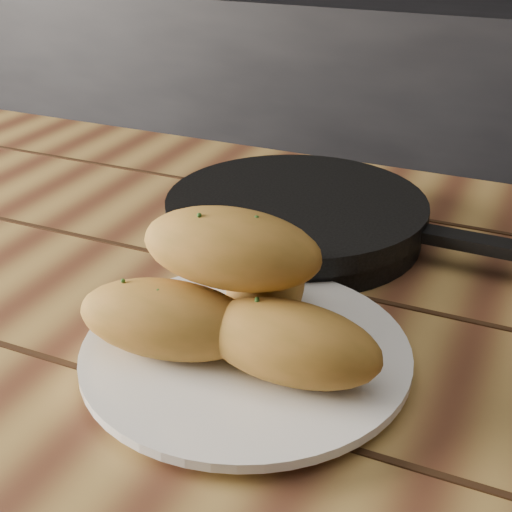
{
  "coord_description": "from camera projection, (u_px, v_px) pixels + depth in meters",
  "views": [
    {
      "loc": [
        0.15,
        0.12,
        1.1
      ],
      "look_at": [
        -0.05,
        0.56,
        0.84
      ],
      "focal_mm": 50.0,
      "sensor_mm": 36.0,
      "label": 1
    }
  ],
  "objects": [
    {
      "name": "skillet",
      "position": [
        298.0,
        217.0,
        0.78
      ],
      "size": [
        0.42,
        0.28,
        0.05
      ],
      "color": "black",
      "rests_on": "table"
    },
    {
      "name": "plate",
      "position": [
        246.0,
        355.0,
        0.57
      ],
      "size": [
        0.26,
        0.26,
        0.02
      ],
      "color": "white",
      "rests_on": "table"
    },
    {
      "name": "counter",
      "position": [
        477.0,
        202.0,
        1.64
      ],
      "size": [
        2.8,
        0.6,
        0.9
      ],
      "primitive_type": "cube",
      "color": "black",
      "rests_on": "ground"
    },
    {
      "name": "bread_rolls",
      "position": [
        238.0,
        298.0,
        0.55
      ],
      "size": [
        0.24,
        0.2,
        0.12
      ],
      "color": "#AE7530",
      "rests_on": "plate"
    },
    {
      "name": "table",
      "position": [
        230.0,
        412.0,
        0.67
      ],
      "size": [
        1.58,
        0.92,
        0.75
      ],
      "color": "olive",
      "rests_on": "ground"
    }
  ]
}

